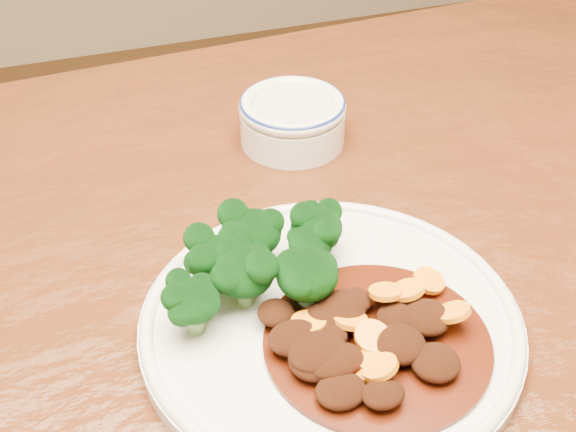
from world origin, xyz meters
name	(u,v)px	position (x,y,z in m)	size (l,w,h in m)	color
dining_table	(280,376)	(0.00, 0.00, 0.67)	(1.55, 0.99, 0.75)	#4E1D0D
dinner_plate	(331,323)	(0.03, -0.04, 0.76)	(0.29, 0.29, 0.02)	white
broccoli_florets	(264,259)	(-0.01, 0.01, 0.79)	(0.15, 0.10, 0.05)	#64924B
mince_stew	(360,340)	(0.04, -0.07, 0.77)	(0.16, 0.16, 0.03)	#421407
dip_bowl	(292,118)	(0.08, 0.22, 0.78)	(0.11, 0.11, 0.05)	white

